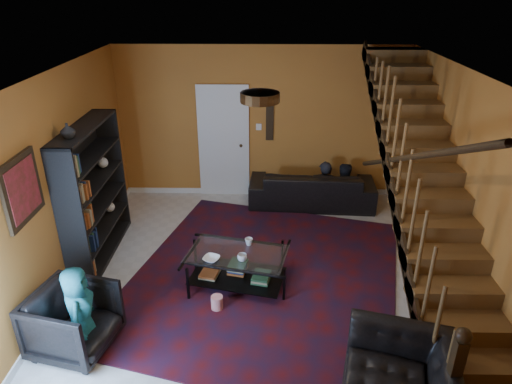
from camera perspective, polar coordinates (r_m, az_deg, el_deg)
floor at (r=6.55m, az=0.47°, el=-10.48°), size 5.50×5.50×0.00m
room at (r=7.77m, az=-9.32°, el=-4.20°), size 5.50×5.50×5.50m
staircase at (r=6.20m, az=20.52°, el=0.54°), size 0.95×5.02×3.18m
bookshelf at (r=7.01m, az=-19.50°, el=-0.37°), size 0.35×1.80×2.00m
door at (r=8.55m, az=-4.05°, el=6.06°), size 0.82×0.05×2.05m
framed_picture at (r=5.53m, az=-27.23°, el=0.29°), size 0.04×0.74×0.74m
wall_hanging at (r=8.36m, az=1.74°, el=9.45°), size 0.14×0.03×0.90m
ceiling_fixture at (r=4.65m, az=0.50°, el=11.76°), size 0.40×0.40×0.10m
rug at (r=6.52m, az=1.05°, el=-10.54°), size 4.48×4.84×0.02m
sofa at (r=8.43m, az=6.97°, el=0.55°), size 2.31×1.02×0.66m
armchair_left at (r=5.62m, az=-21.83°, el=-14.76°), size 1.00×0.98×0.76m
person_adult_a at (r=8.56m, az=8.42°, el=-0.19°), size 0.49×0.35×1.28m
person_adult_b at (r=8.62m, az=10.65°, el=-0.33°), size 0.65×0.53×1.24m
person_child at (r=5.47m, az=-21.18°, el=-13.69°), size 0.44×0.58×1.08m
coffee_table at (r=6.25m, az=-2.35°, el=-9.25°), size 1.44×1.03×0.50m
cup_a at (r=5.95m, az=-1.74°, el=-8.20°), size 0.16×0.16×0.10m
cup_b at (r=6.28m, az=-0.90°, el=-6.24°), size 0.12×0.12×0.10m
bowl at (r=5.99m, az=-5.60°, el=-8.32°), size 0.27×0.27×0.05m
vase at (r=6.19m, az=-22.49°, el=7.10°), size 0.18×0.18×0.19m
popcorn_bucket at (r=5.94m, az=-4.90°, el=-13.57°), size 0.19×0.19×0.18m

